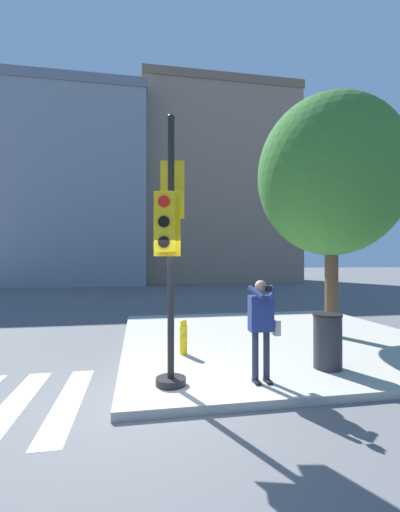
# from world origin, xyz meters

# --- Properties ---
(ground_plane) EXTENTS (160.00, 160.00, 0.00)m
(ground_plane) POSITION_xyz_m (0.00, 0.00, 0.00)
(ground_plane) COLOR #5B5B5E
(sidewalk_corner) EXTENTS (8.00, 8.00, 0.14)m
(sidewalk_corner) POSITION_xyz_m (3.50, 3.50, 0.07)
(sidewalk_corner) COLOR #ADA89E
(sidewalk_corner) RESTS_ON ground_plane
(traffic_signal_pole) EXTENTS (0.57, 1.25, 4.50)m
(traffic_signal_pole) POSITION_xyz_m (0.38, 0.39, 2.60)
(traffic_signal_pole) COLOR black
(traffic_signal_pole) RESTS_ON sidewalk_corner
(person_photographer) EXTENTS (0.58, 0.54, 1.72)m
(person_photographer) POSITION_xyz_m (1.93, 0.25, 1.16)
(person_photographer) COLOR black
(person_photographer) RESTS_ON sidewalk_corner
(street_tree) EXTENTS (3.97, 3.97, 6.55)m
(street_tree) POSITION_xyz_m (5.05, 3.26, 4.49)
(street_tree) COLOR brown
(street_tree) RESTS_ON sidewalk_corner
(fire_hydrant) EXTENTS (0.16, 0.22, 0.76)m
(fire_hydrant) POSITION_xyz_m (0.84, 2.16, 0.51)
(fire_hydrant) COLOR yellow
(fire_hydrant) RESTS_ON sidewalk_corner
(trash_bin) EXTENTS (0.55, 0.55, 1.04)m
(trash_bin) POSITION_xyz_m (3.41, 0.71, 0.66)
(trash_bin) COLOR #2D2D33
(trash_bin) RESTS_ON sidewalk_corner
(building_left) EXTENTS (13.31, 11.80, 17.04)m
(building_left) POSITION_xyz_m (-6.09, 28.58, 8.53)
(building_left) COLOR gray
(building_left) RESTS_ON ground_plane
(building_right) EXTENTS (15.42, 8.96, 19.43)m
(building_right) POSITION_xyz_m (7.79, 29.40, 9.73)
(building_right) COLOR gray
(building_right) RESTS_ON ground_plane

